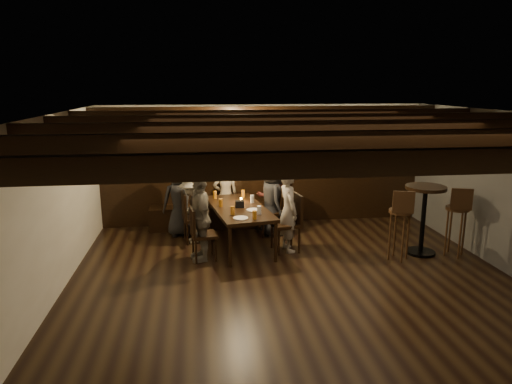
{
  "coord_description": "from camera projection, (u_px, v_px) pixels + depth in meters",
  "views": [
    {
      "loc": [
        -1.34,
        -5.55,
        2.78
      ],
      "look_at": [
        -0.45,
        1.3,
        1.15
      ],
      "focal_mm": 32.0,
      "sensor_mm": 36.0,
      "label": 1
    }
  ],
  "objects": [
    {
      "name": "room",
      "position": [
        259.0,
        184.0,
        8.02
      ],
      "size": [
        7.0,
        7.0,
        7.0
      ],
      "color": "black",
      "rests_on": "ground"
    },
    {
      "name": "chair_left_far",
      "position": [
        203.0,
        244.0,
        7.39
      ],
      "size": [
        0.45,
        0.45,
        0.87
      ],
      "rotation": [
        0.0,
        0.0,
        -1.41
      ],
      "color": "black",
      "rests_on": "floor"
    },
    {
      "name": "pint_g",
      "position": [
        255.0,
        215.0,
        7.16
      ],
      "size": [
        0.07,
        0.07,
        0.14
      ],
      "primitive_type": "cylinder",
      "color": "#BF7219",
      "rests_on": "dining_table"
    },
    {
      "name": "pint_e",
      "position": [
        233.0,
        211.0,
        7.41
      ],
      "size": [
        0.07,
        0.07,
        0.14
      ],
      "primitive_type": "cylinder",
      "color": "#BF7219",
      "rests_on": "dining_table"
    },
    {
      "name": "plate_near",
      "position": [
        241.0,
        218.0,
        7.21
      ],
      "size": [
        0.24,
        0.24,
        0.01
      ],
      "primitive_type": "cylinder",
      "color": "white",
      "rests_on": "dining_table"
    },
    {
      "name": "chair_right_far",
      "position": [
        286.0,
        233.0,
        7.78
      ],
      "size": [
        0.52,
        0.52,
        0.99
      ],
      "rotation": [
        0.0,
        0.0,
        1.73
      ],
      "color": "black",
      "rests_on": "floor"
    },
    {
      "name": "pint_c",
      "position": [
        221.0,
        203.0,
        7.9
      ],
      "size": [
        0.07,
        0.07,
        0.14
      ],
      "primitive_type": "cylinder",
      "color": "#BF7219",
      "rests_on": "dining_table"
    },
    {
      "name": "pint_d",
      "position": [
        252.0,
        199.0,
        8.16
      ],
      "size": [
        0.07,
        0.07,
        0.14
      ],
      "primitive_type": "cylinder",
      "color": "silver",
      "rests_on": "dining_table"
    },
    {
      "name": "person_bench_right",
      "position": [
        272.0,
        196.0,
        9.01
      ],
      "size": [
        0.68,
        0.57,
        1.27
      ],
      "primitive_type": "imported",
      "rotation": [
        0.0,
        0.0,
        3.3
      ],
      "color": "#5D251F",
      "rests_on": "floor"
    },
    {
      "name": "bar_stool_left",
      "position": [
        399.0,
        234.0,
        7.34
      ],
      "size": [
        0.39,
        0.41,
        1.18
      ],
      "rotation": [
        0.0,
        0.0,
        -0.27
      ],
      "color": "#331C10",
      "rests_on": "floor"
    },
    {
      "name": "dining_table",
      "position": [
        239.0,
        210.0,
        7.92
      ],
      "size": [
        1.15,
        2.02,
        0.71
      ],
      "rotation": [
        0.0,
        0.0,
        0.16
      ],
      "color": "black",
      "rests_on": "floor"
    },
    {
      "name": "pint_f",
      "position": [
        259.0,
        210.0,
        7.43
      ],
      "size": [
        0.07,
        0.07,
        0.14
      ],
      "primitive_type": "cylinder",
      "color": "silver",
      "rests_on": "dining_table"
    },
    {
      "name": "condiment_caddy",
      "position": [
        240.0,
        204.0,
        7.84
      ],
      "size": [
        0.15,
        0.1,
        0.12
      ],
      "primitive_type": "cube",
      "color": "black",
      "rests_on": "dining_table"
    },
    {
      "name": "bar_stool_right",
      "position": [
        455.0,
        230.0,
        7.52
      ],
      "size": [
        0.4,
        0.42,
        1.18
      ],
      "rotation": [
        0.0,
        0.0,
        -0.3
      ],
      "color": "#331C10",
      "rests_on": "floor"
    },
    {
      "name": "person_right_near",
      "position": [
        272.0,
        199.0,
        8.54
      ],
      "size": [
        0.54,
        0.73,
        1.38
      ],
      "primitive_type": "imported",
      "rotation": [
        0.0,
        0.0,
        1.73
      ],
      "color": "#242427",
      "rests_on": "floor"
    },
    {
      "name": "pint_b",
      "position": [
        243.0,
        194.0,
        8.57
      ],
      "size": [
        0.07,
        0.07,
        0.14
      ],
      "primitive_type": "cylinder",
      "color": "#BF7219",
      "rests_on": "dining_table"
    },
    {
      "name": "person_left_near",
      "position": [
        192.0,
        210.0,
        8.15
      ],
      "size": [
        0.56,
        0.83,
        1.19
      ],
      "primitive_type": "imported",
      "rotation": [
        0.0,
        0.0,
        -1.41
      ],
      "color": "gray",
      "rests_on": "floor"
    },
    {
      "name": "person_bench_centre",
      "position": [
        226.0,
        195.0,
        8.9
      ],
      "size": [
        0.54,
        0.4,
        1.35
      ],
      "primitive_type": "imported",
      "rotation": [
        0.0,
        0.0,
        3.3
      ],
      "color": "gray",
      "rests_on": "floor"
    },
    {
      "name": "chair_right_near",
      "position": [
        270.0,
        220.0,
        8.62
      ],
      "size": [
        0.48,
        0.48,
        0.92
      ],
      "rotation": [
        0.0,
        0.0,
        1.73
      ],
      "color": "black",
      "rests_on": "floor"
    },
    {
      "name": "person_left_far",
      "position": [
        200.0,
        218.0,
        7.28
      ],
      "size": [
        0.47,
        0.87,
        1.4
      ],
      "primitive_type": "imported",
      "rotation": [
        0.0,
        0.0,
        -1.41
      ],
      "color": "gray",
      "rests_on": "floor"
    },
    {
      "name": "high_top_table",
      "position": [
        424.0,
        210.0,
        7.53
      ],
      "size": [
        0.66,
        0.66,
        1.17
      ],
      "color": "black",
      "rests_on": "floor"
    },
    {
      "name": "candle",
      "position": [
        241.0,
        201.0,
        8.21
      ],
      "size": [
        0.05,
        0.05,
        0.05
      ],
      "primitive_type": "cylinder",
      "color": "beige",
      "rests_on": "dining_table"
    },
    {
      "name": "pint_a",
      "position": [
        215.0,
        195.0,
        8.47
      ],
      "size": [
        0.07,
        0.07,
        0.14
      ],
      "primitive_type": "cylinder",
      "color": "#BF7219",
      "rests_on": "dining_table"
    },
    {
      "name": "person_right_far",
      "position": [
        288.0,
        211.0,
        7.69
      ],
      "size": [
        0.41,
        0.56,
        1.41
      ],
      "primitive_type": "imported",
      "rotation": [
        0.0,
        0.0,
        1.73
      ],
      "color": "#9F9586",
      "rests_on": "floor"
    },
    {
      "name": "chair_left_near",
      "position": [
        194.0,
        227.0,
        8.23
      ],
      "size": [
        0.48,
        0.48,
        0.91
      ],
      "rotation": [
        0.0,
        0.0,
        -1.41
      ],
      "color": "black",
      "rests_on": "floor"
    },
    {
      "name": "plate_far",
      "position": [
        254.0,
        210.0,
        7.67
      ],
      "size": [
        0.24,
        0.24,
        0.01
      ],
      "primitive_type": "cylinder",
      "color": "white",
      "rests_on": "dining_table"
    },
    {
      "name": "person_bench_left",
      "position": [
        180.0,
        200.0,
        8.51
      ],
      "size": [
        0.72,
        0.53,
        1.35
      ],
      "primitive_type": "imported",
      "rotation": [
        0.0,
        0.0,
        3.3
      ],
      "color": "#242426",
      "rests_on": "floor"
    }
  ]
}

